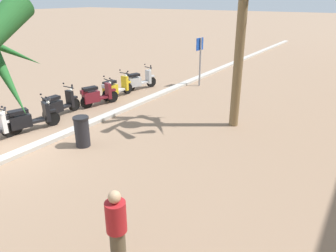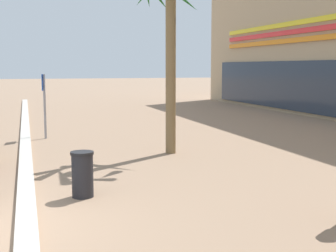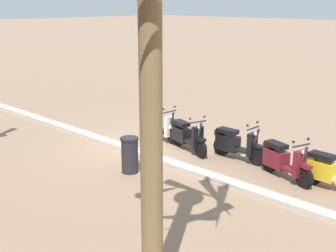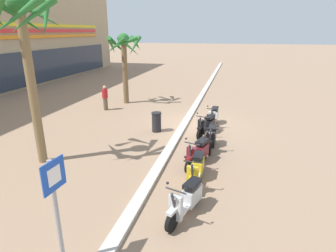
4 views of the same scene
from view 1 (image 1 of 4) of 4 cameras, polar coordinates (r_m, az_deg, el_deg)
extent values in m
plane|color=#93755B|center=(10.82, -26.28, -3.70)|extent=(200.00, 200.00, 0.00)
cube|color=#BCB7AD|center=(10.34, -24.68, -4.20)|extent=(60.00, 0.36, 0.12)
cylinder|color=black|center=(16.41, -2.98, 7.84)|extent=(0.53, 0.25, 0.52)
cylinder|color=black|center=(15.71, -6.72, 7.08)|extent=(0.53, 0.25, 0.52)
cube|color=silver|center=(16.06, -4.67, 7.71)|extent=(0.66, 0.45, 0.08)
cube|color=silver|center=(15.79, -6.07, 7.78)|extent=(0.74, 0.51, 0.43)
cube|color=black|center=(15.70, -6.18, 8.99)|extent=(0.66, 0.47, 0.12)
cube|color=silver|center=(16.24, -3.52, 8.73)|extent=(0.24, 0.37, 0.66)
cube|color=silver|center=(16.34, -3.00, 8.83)|extent=(0.35, 0.25, 0.08)
cylinder|color=#333338|center=(16.25, -3.30, 9.29)|extent=(0.29, 0.15, 0.69)
cylinder|color=black|center=(16.13, -3.56, 10.35)|extent=(0.21, 0.55, 0.04)
sphere|color=white|center=(16.22, -3.26, 9.92)|extent=(0.12, 0.12, 0.12)
cube|color=silver|center=(15.57, -7.04, 8.47)|extent=(0.29, 0.26, 0.16)
sphere|color=black|center=(16.29, -4.13, 10.88)|extent=(0.07, 0.07, 0.07)
sphere|color=black|center=(15.91, -3.11, 10.64)|extent=(0.07, 0.07, 0.07)
cylinder|color=black|center=(15.31, -7.19, 6.65)|extent=(0.52, 0.12, 0.52)
cylinder|color=black|center=(14.38, -10.77, 5.42)|extent=(0.52, 0.12, 0.52)
cube|color=silver|center=(14.85, -8.80, 6.33)|extent=(0.61, 0.30, 0.08)
cube|color=gold|center=(14.48, -10.20, 6.29)|extent=(0.69, 0.34, 0.44)
cube|color=black|center=(14.38, -10.35, 7.63)|extent=(0.61, 0.32, 0.12)
cube|color=gold|center=(15.11, -7.70, 7.56)|extent=(0.15, 0.34, 0.66)
cube|color=gold|center=(15.23, -7.24, 7.70)|extent=(0.33, 0.17, 0.08)
cylinder|color=#333338|center=(15.13, -7.52, 8.17)|extent=(0.29, 0.08, 0.69)
cylinder|color=black|center=(15.00, -7.79, 9.29)|extent=(0.06, 0.56, 0.04)
sphere|color=white|center=(15.10, -7.50, 8.85)|extent=(0.12, 0.12, 0.12)
cube|color=silver|center=(14.21, -11.12, 6.99)|extent=(0.25, 0.21, 0.16)
sphere|color=black|center=(15.12, -8.54, 9.82)|extent=(0.07, 0.07, 0.07)
sphere|color=black|center=(14.80, -7.17, 9.63)|extent=(0.07, 0.07, 0.07)
cylinder|color=black|center=(14.12, -9.88, 5.18)|extent=(0.53, 0.25, 0.52)
cylinder|color=black|center=(13.58, -14.28, 4.14)|extent=(0.53, 0.25, 0.52)
cube|color=maroon|center=(13.85, -11.88, 4.95)|extent=(0.66, 0.44, 0.08)
cube|color=maroon|center=(13.62, -13.53, 5.05)|extent=(0.74, 0.50, 0.45)
cube|color=black|center=(13.52, -13.74, 6.49)|extent=(0.66, 0.46, 0.12)
cube|color=maroon|center=(13.96, -10.59, 6.17)|extent=(0.23, 0.37, 0.66)
cube|color=maroon|center=(14.04, -9.96, 6.31)|extent=(0.35, 0.25, 0.08)
cylinder|color=#333338|center=(13.96, -10.35, 6.83)|extent=(0.29, 0.15, 0.69)
cylinder|color=black|center=(13.84, -10.73, 8.04)|extent=(0.20, 0.55, 0.04)
sphere|color=white|center=(13.92, -10.33, 7.56)|extent=(0.12, 0.12, 0.12)
cube|color=maroon|center=(13.43, -14.76, 5.85)|extent=(0.29, 0.26, 0.16)
sphere|color=black|center=(14.01, -11.33, 8.67)|extent=(0.07, 0.07, 0.07)
sphere|color=black|center=(13.60, -10.32, 8.34)|extent=(0.07, 0.07, 0.07)
cylinder|color=black|center=(13.40, -16.36, 3.68)|extent=(0.52, 0.10, 0.52)
cylinder|color=black|center=(12.69, -20.40, 2.15)|extent=(0.52, 0.10, 0.52)
cube|color=black|center=(13.04, -18.19, 3.25)|extent=(0.60, 0.28, 0.08)
cube|color=black|center=(12.76, -19.73, 3.14)|extent=(0.68, 0.33, 0.43)
cube|color=black|center=(12.65, -20.00, 4.61)|extent=(0.60, 0.30, 0.12)
cube|color=black|center=(13.20, -17.07, 4.65)|extent=(0.14, 0.34, 0.66)
cube|color=black|center=(13.31, -16.49, 4.86)|extent=(0.32, 0.16, 0.08)
cylinder|color=#333338|center=(13.21, -16.88, 5.37)|extent=(0.28, 0.07, 0.69)
cylinder|color=black|center=(13.08, -17.30, 6.61)|extent=(0.04, 0.56, 0.04)
sphere|color=white|center=(13.18, -16.90, 6.14)|extent=(0.12, 0.12, 0.12)
cube|color=black|center=(12.52, -20.94, 3.83)|extent=(0.24, 0.20, 0.16)
sphere|color=black|center=(13.22, -18.11, 7.22)|extent=(0.07, 0.07, 0.07)
sphere|color=black|center=(12.86, -16.72, 6.98)|extent=(0.07, 0.07, 0.07)
cylinder|color=black|center=(12.08, -19.85, 1.24)|extent=(0.53, 0.25, 0.52)
cylinder|color=black|center=(11.74, -25.69, -0.25)|extent=(0.53, 0.25, 0.52)
cube|color=black|center=(11.88, -22.55, 0.83)|extent=(0.66, 0.44, 0.08)
cube|color=black|center=(11.73, -24.80, 0.73)|extent=(0.74, 0.50, 0.43)
cube|color=black|center=(11.62, -25.16, 2.29)|extent=(0.66, 0.46, 0.12)
cube|color=black|center=(11.93, -20.83, 2.34)|extent=(0.23, 0.37, 0.66)
cube|color=black|center=(11.98, -20.03, 2.54)|extent=(0.35, 0.25, 0.08)
cylinder|color=#333338|center=(11.91, -20.57, 3.11)|extent=(0.29, 0.15, 0.69)
cylinder|color=black|center=(11.79, -21.13, 4.49)|extent=(0.20, 0.55, 0.04)
sphere|color=white|center=(11.86, -20.59, 3.95)|extent=(0.12, 0.12, 0.12)
cube|color=black|center=(11.59, -26.39, 1.50)|extent=(0.29, 0.26, 0.16)
sphere|color=black|center=(11.97, -21.70, 5.26)|extent=(0.07, 0.07, 0.07)
sphere|color=black|center=(11.53, -20.89, 4.77)|extent=(0.07, 0.07, 0.07)
cylinder|color=black|center=(11.66, -26.41, -0.54)|extent=(0.52, 0.13, 0.52)
cube|color=white|center=(11.49, -27.43, 0.52)|extent=(0.16, 0.35, 0.66)
cube|color=white|center=(11.56, -26.65, 0.79)|extent=(0.33, 0.18, 0.08)
cylinder|color=#333338|center=(11.47, -27.21, 1.34)|extent=(0.29, 0.09, 0.69)
sphere|color=white|center=(11.42, -27.28, 2.21)|extent=(0.12, 0.12, 0.12)
sphere|color=black|center=(11.09, -27.47, 3.06)|extent=(0.07, 0.07, 0.07)
cylinder|color=#939399|center=(16.52, 5.73, 11.20)|extent=(0.09, 0.09, 2.40)
cube|color=#1947B7|center=(16.40, 5.68, 14.31)|extent=(0.60, 0.07, 0.60)
cube|color=white|center=(16.41, 5.64, 14.32)|extent=(0.33, 0.04, 0.33)
cylinder|color=olive|center=(11.04, 12.62, 13.45)|extent=(0.31, 0.31, 5.45)
cylinder|color=brown|center=(5.77, -8.84, -20.78)|extent=(0.26, 0.26, 0.76)
cylinder|color=#B21E23|center=(5.36, -9.26, -15.66)|extent=(0.34, 0.34, 0.54)
sphere|color=tan|center=(5.14, -9.52, -12.36)|extent=(0.21, 0.21, 0.21)
cylinder|color=#232328|center=(10.07, -15.04, -1.10)|extent=(0.44, 0.44, 0.90)
cylinder|color=black|center=(9.90, -15.30, 1.40)|extent=(0.48, 0.48, 0.06)
camera|label=2|loc=(8.95, -76.30, -5.68)|focal=49.63mm
camera|label=3|loc=(14.45, 35.88, 18.37)|focal=47.96mm
camera|label=4|loc=(21.22, 3.29, 22.90)|focal=30.08mm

